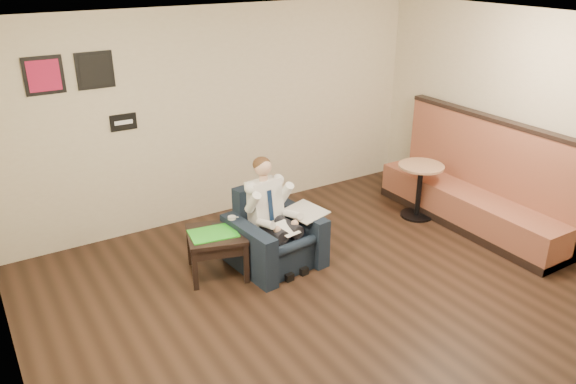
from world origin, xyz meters
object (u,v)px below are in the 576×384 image
seated_man (281,221)px  green_folder (213,233)px  smartphone (219,224)px  banquette (474,175)px  coffee_mug (232,221)px  cafe_table (419,191)px  side_table (217,253)px  armchair (275,230)px

seated_man → green_folder: size_ratio=2.34×
smartphone → banquette: 3.39m
coffee_mug → smartphone: (-0.13, 0.09, -0.05)m
smartphone → banquette: banquette is taller
smartphone → cafe_table: size_ratio=0.21×
side_table → banquette: size_ratio=0.23×
seated_man → smartphone: size_ratio=7.53×
armchair → seated_man: bearing=-90.0°
armchair → cafe_table: 2.33m
seated_man → coffee_mug: size_ratio=11.10×
side_table → coffee_mug: bearing=16.8°
seated_man → banquette: (2.72, -0.37, 0.11)m
coffee_mug → green_folder: bearing=-163.2°
smartphone → banquette: (3.29, -0.80, 0.19)m
banquette → cafe_table: size_ratio=3.67×
coffee_mug → cafe_table: (2.76, -0.16, -0.19)m
smartphone → armchair: bearing=-2.6°
cafe_table → coffee_mug: bearing=176.6°
armchair → banquette: banquette is taller
side_table → coffee_mug: 0.40m
seated_man → banquette: banquette is taller
smartphone → banquette: bearing=13.2°
smartphone → side_table: bearing=-97.4°
coffee_mug → banquette: size_ratio=0.04×
seated_man → coffee_mug: bearing=136.0°
armchair → coffee_mug: armchair is taller
cafe_table → seated_man: bearing=-175.6°
banquette → seated_man: bearing=172.3°
smartphone → banquette: size_ratio=0.06×
side_table → coffee_mug: coffee_mug is taller
green_folder → smartphone: green_folder is taller
coffee_mug → cafe_table: 2.77m
side_table → green_folder: (-0.04, -0.01, 0.26)m
smartphone → green_folder: bearing=-104.0°
seated_man → side_table: seated_man is taller
armchair → seated_man: (0.01, -0.11, 0.16)m
banquette → cafe_table: 0.76m
armchair → coffee_mug: 0.50m
armchair → side_table: (-0.67, 0.16, -0.18)m
coffee_mug → smartphone: 0.16m
armchair → banquette: (2.73, -0.48, 0.27)m
seated_man → side_table: 0.81m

